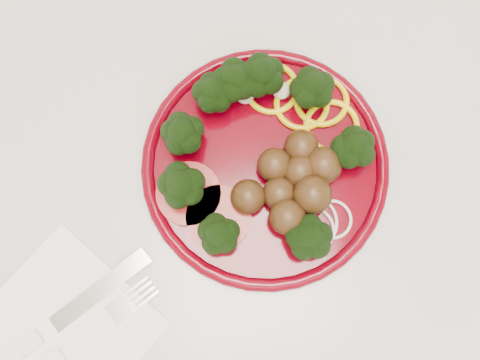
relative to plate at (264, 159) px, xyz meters
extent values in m
cube|color=white|center=(-0.10, -0.02, -0.49)|extent=(2.40, 0.60, 0.87)
cube|color=beige|center=(-0.10, -0.02, -0.04)|extent=(2.40, 0.60, 0.03)
cylinder|color=#51000A|center=(0.00, 0.00, -0.02)|extent=(0.26, 0.26, 0.01)
torus|color=#51000A|center=(0.00, 0.00, -0.01)|extent=(0.26, 0.26, 0.01)
sphere|color=#432910|center=(-0.03, -0.04, 0.01)|extent=(0.04, 0.04, 0.04)
sphere|color=#432910|center=(0.06, -0.02, 0.01)|extent=(0.04, 0.04, 0.04)
sphere|color=#432910|center=(0.04, 0.00, 0.01)|extent=(0.04, 0.04, 0.04)
sphere|color=#432910|center=(0.01, -0.07, 0.01)|extent=(0.04, 0.04, 0.04)
sphere|color=#432910|center=(0.04, -0.05, 0.01)|extent=(0.04, 0.04, 0.04)
sphere|color=#432910|center=(0.00, -0.04, 0.01)|extent=(0.04, 0.04, 0.04)
sphere|color=#432910|center=(0.03, -0.02, 0.01)|extent=(0.04, 0.04, 0.04)
sphere|color=#432910|center=(0.01, -0.01, 0.01)|extent=(0.04, 0.04, 0.04)
torus|color=#D4B107|center=(0.06, 0.05, -0.01)|extent=(0.06, 0.06, 0.01)
torus|color=#D4B107|center=(0.08, 0.02, -0.01)|extent=(0.06, 0.06, 0.01)
torus|color=#D4B107|center=(0.03, 0.08, -0.01)|extent=(0.06, 0.06, 0.01)
torus|color=#D4B107|center=(0.08, 0.05, -0.01)|extent=(0.06, 0.06, 0.01)
cylinder|color=#720A07|center=(-0.08, -0.02, -0.01)|extent=(0.07, 0.07, 0.01)
cylinder|color=#720A07|center=(-0.06, -0.05, -0.01)|extent=(0.07, 0.07, 0.01)
torus|color=beige|center=(0.03, -0.08, -0.01)|extent=(0.05, 0.05, 0.00)
torus|color=beige|center=(0.05, -0.08, -0.01)|extent=(0.04, 0.04, 0.00)
torus|color=beige|center=(0.03, -0.07, -0.01)|extent=(0.06, 0.06, 0.00)
ellipsoid|color=#C6B793|center=(0.00, 0.07, 0.00)|extent=(0.02, 0.02, 0.01)
ellipsoid|color=#C6B793|center=(-0.07, 0.05, 0.00)|extent=(0.02, 0.02, 0.01)
ellipsoid|color=#C6B793|center=(0.04, 0.07, 0.00)|extent=(0.02, 0.02, 0.01)
cube|color=white|center=(-0.24, -0.12, -0.02)|extent=(0.22, 0.22, 0.00)
cube|color=silver|center=(-0.19, -0.09, -0.02)|extent=(0.11, 0.06, 0.00)
cube|color=silver|center=(-0.18, -0.11, -0.02)|extent=(0.03, 0.03, 0.00)
cube|color=silver|center=(-0.15, -0.11, -0.02)|extent=(0.03, 0.01, 0.00)
cube|color=silver|center=(-0.15, -0.10, -0.02)|extent=(0.03, 0.01, 0.00)
cube|color=silver|center=(-0.16, -0.10, -0.02)|extent=(0.03, 0.01, 0.00)
cube|color=silver|center=(-0.16, -0.09, -0.02)|extent=(0.03, 0.01, 0.00)
camera|label=1|loc=(-0.06, -0.12, 0.54)|focal=40.00mm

